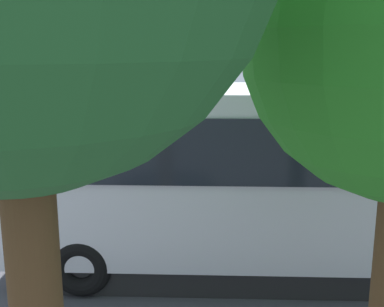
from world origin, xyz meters
TOP-DOWN VIEW (x-y plane):
  - ground_plane at (0.00, 0.00)m, footprint 80.00×80.00m
  - tour_bus at (-1.11, 4.80)m, footprint 9.58×2.92m
  - spectator_far_left at (-3.39, 1.89)m, footprint 0.57×0.39m
  - spectator_left at (-2.13, 1.73)m, footprint 0.58×0.36m
  - spectator_centre at (-0.92, 1.97)m, footprint 0.57×0.33m
  - spectator_right at (0.36, 2.01)m, footprint 0.57×0.38m
  - parked_motorcycle_silver at (-0.38, 2.88)m, footprint 2.02×0.75m
  - stunt_motorcycle at (4.61, -1.81)m, footprint 1.91×1.03m
  - traffic_cone at (2.91, -1.20)m, footprint 0.34×0.34m
  - bay_line_a at (-3.15, -1.81)m, footprint 0.27×4.34m
  - bay_line_b at (-0.23, -1.81)m, footprint 0.27×4.27m
  - bay_line_c at (2.69, -1.81)m, footprint 0.27×4.22m

SIDE VIEW (x-z plane):
  - ground_plane at x=0.00m, z-range 0.00..0.00m
  - bay_line_a at x=-3.15m, z-range 0.00..0.01m
  - bay_line_b at x=-0.23m, z-range 0.00..0.01m
  - bay_line_c at x=2.69m, z-range 0.00..0.01m
  - traffic_cone at x=2.91m, z-range -0.01..0.62m
  - parked_motorcycle_silver at x=-0.38m, z-range -0.01..0.97m
  - stunt_motorcycle at x=4.61m, z-range 0.00..1.23m
  - spectator_left at x=-2.13m, z-range 0.15..1.82m
  - spectator_right at x=0.36m, z-range 0.16..1.86m
  - spectator_far_left at x=-3.39m, z-range 0.16..1.87m
  - spectator_centre at x=-0.92m, z-range 0.19..2.01m
  - tour_bus at x=-1.11m, z-range 0.02..3.27m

